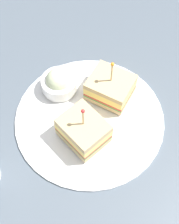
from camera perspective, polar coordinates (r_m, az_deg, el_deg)
The scene contains 5 objects.
ground_plane at distance 68.12cm, azimuth 0.00°, elevation -1.71°, with size 97.37×97.37×2.00cm, color #4C5660.
plate at distance 66.83cm, azimuth 0.00°, elevation -1.09°, with size 29.45×29.45×0.96cm, color white.
sandwich_half_front at distance 62.03cm, azimuth -1.01°, elevation -3.13°, with size 10.57×10.77×9.89cm.
sandwich_half_back at distance 67.41cm, azimuth 3.53°, elevation 4.16°, with size 10.84×10.45×10.04cm.
coleslaw_bowl at distance 68.86cm, azimuth -5.16°, elevation 5.02°, with size 7.20×7.20×5.18cm.
Camera 1 is at (-1.66, -33.09, 58.52)cm, focal length 54.30 mm.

